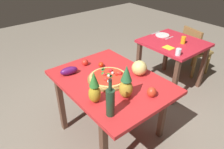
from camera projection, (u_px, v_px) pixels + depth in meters
ground_plane at (111, 131)px, 2.66m from camera, size 10.00×10.00×0.00m
display_table at (111, 87)px, 2.30m from camera, size 1.28×0.95×0.78m
background_table at (173, 49)px, 3.22m from camera, size 0.86×0.82×0.78m
dining_chair at (194, 49)px, 3.65m from camera, size 0.48×0.48×0.85m
pizza_board at (108, 79)px, 2.25m from camera, size 0.45×0.45×0.02m
pizza at (109, 77)px, 2.23m from camera, size 0.40×0.40×0.06m
wine_bottle at (110, 102)px, 1.72m from camera, size 0.08×0.08×0.36m
pineapple_left at (94, 89)px, 1.87m from camera, size 0.11×0.11×0.32m
pineapple_right at (126, 83)px, 1.92m from camera, size 0.13×0.13×0.34m
melon at (139, 68)px, 2.30m from camera, size 0.17×0.17×0.17m
bell_pepper at (152, 92)px, 1.99m from camera, size 0.09×0.09×0.10m
eggplant at (69, 71)px, 2.33m from camera, size 0.12×0.21×0.09m
tomato_beside_pepper at (101, 65)px, 2.48m from camera, size 0.06×0.06×0.06m
tomato_at_corner at (85, 62)px, 2.51m from camera, size 0.08×0.08×0.08m
drinking_glass_juice at (183, 40)px, 3.06m from camera, size 0.07×0.07×0.11m
drinking_glass_water at (178, 52)px, 2.74m from camera, size 0.07×0.07×0.09m
dinner_plate at (162, 35)px, 3.36m from camera, size 0.22×0.22×0.02m
fork_utensil at (156, 33)px, 3.46m from camera, size 0.02×0.18×0.01m
knife_utensil at (169, 38)px, 3.27m from camera, size 0.02×0.18×0.01m
napkin_folded at (168, 48)px, 2.96m from camera, size 0.14×0.12×0.01m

